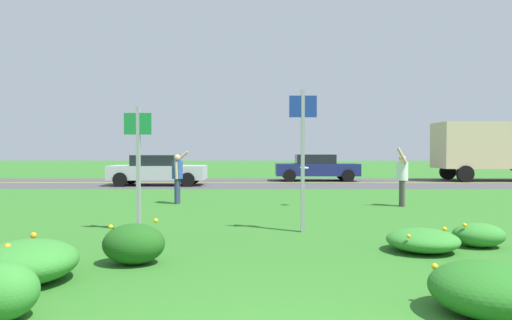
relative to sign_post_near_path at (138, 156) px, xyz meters
The scene contains 17 objects.
ground_plane 4.96m from the sign_post_near_path, 53.33° to the left, with size 120.00×120.00×0.00m, color #2D6B23.
highway_strip 14.36m from the sign_post_near_path, 78.64° to the left, with size 120.00×7.35×0.01m, color #424244.
highway_center_stripe 14.36m from the sign_post_near_path, 78.64° to the left, with size 120.00×0.16×0.00m, color yellow.
daylily_clump_front_center 6.59m from the sign_post_near_path, 12.53° to the right, with size 0.88×0.72×0.43m.
daylily_clump_front_left 3.83m from the sign_post_near_path, 97.50° to the right, with size 1.26×1.32×0.54m.
daylily_clump_mid_right 2.98m from the sign_post_near_path, 76.47° to the right, with size 0.91×0.73×0.64m.
daylily_clump_near_camera 6.82m from the sign_post_near_path, 44.35° to the right, with size 1.14×1.14×0.54m.
daylily_clump_front_right 5.66m from the sign_post_near_path, 18.90° to the right, with size 1.18×1.13×0.40m.
daylily_clump_mid_left 5.01m from the sign_post_near_path, 90.72° to the right, with size 0.71×0.63×0.58m.
sign_post_near_path is the anchor object (origin of this frame).
sign_post_by_roadside 3.38m from the sign_post_near_path, ahead, with size 0.56×0.10×2.92m.
person_thrower_blue_shirt 4.97m from the sign_post_near_path, 90.97° to the left, with size 0.50×0.50×1.67m.
person_catcher_white_shirt 8.05m from the sign_post_near_path, 32.50° to the left, with size 0.40×0.50×1.77m.
frisbee_pale_blue 5.76m from the sign_post_near_path, 48.09° to the left, with size 0.26×0.26×0.06m.
car_silver_center_left 12.60m from the sign_post_near_path, 100.85° to the left, with size 4.50×2.00×1.45m.
car_navy_center_right 16.66m from the sign_post_near_path, 70.18° to the left, with size 4.50×2.00×1.45m.
box_truck_red 22.03m from the sign_post_near_path, 45.28° to the left, with size 6.70×2.46×3.20m.
Camera 1 is at (-0.34, -2.81, 1.68)m, focal length 31.80 mm.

